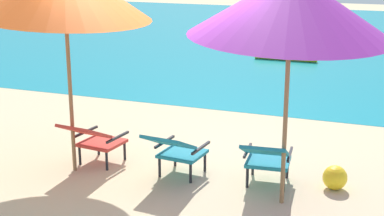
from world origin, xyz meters
name	(u,v)px	position (x,y,z in m)	size (l,w,h in m)	color
ground_plane	(258,97)	(0.00, 4.00, 0.00)	(40.00, 40.00, 0.00)	#CCB78E
ocean_band	(320,38)	(0.00, 11.85, 0.00)	(40.00, 18.00, 0.01)	teal
swim_buoy	(286,57)	(-0.26, 7.83, 0.10)	(0.18, 0.18, 1.60)	yellow
lounge_chair_left	(94,138)	(-1.13, -0.31, 0.40)	(0.63, 0.93, 0.68)	red
lounge_chair_center	(176,149)	(0.04, -0.31, 0.40)	(0.62, 0.92, 0.68)	teal
lounge_chair_right	(267,157)	(1.16, -0.20, 0.40)	(0.62, 0.92, 0.68)	teal
beach_umbrella_right	(291,4)	(1.43, -0.53, 2.25)	(3.09, 3.10, 2.65)	olive
beach_ball	(335,178)	(1.95, 0.07, 0.15)	(0.30, 0.30, 0.30)	yellow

